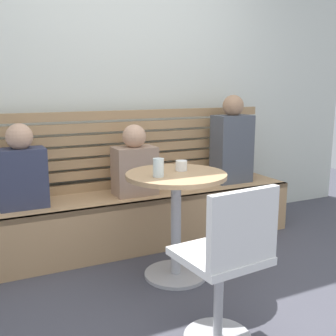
% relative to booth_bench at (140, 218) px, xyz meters
% --- Properties ---
extents(ground, '(8.00, 8.00, 0.00)m').
position_rel_booth_bench_xyz_m(ground, '(0.00, -1.20, -0.22)').
color(ground, '#42424C').
extents(back_wall, '(5.20, 0.10, 2.90)m').
position_rel_booth_bench_xyz_m(back_wall, '(0.00, 0.44, 1.23)').
color(back_wall, silver).
rests_on(back_wall, ground).
extents(booth_bench, '(2.70, 0.52, 0.44)m').
position_rel_booth_bench_xyz_m(booth_bench, '(0.00, 0.00, 0.00)').
color(booth_bench, tan).
rests_on(booth_bench, ground).
extents(booth_backrest, '(2.65, 0.04, 0.67)m').
position_rel_booth_bench_xyz_m(booth_backrest, '(0.00, 0.24, 0.56)').
color(booth_backrest, '#A68157').
rests_on(booth_backrest, booth_bench).
extents(cafe_table, '(0.68, 0.68, 0.74)m').
position_rel_booth_bench_xyz_m(cafe_table, '(-0.01, -0.67, 0.30)').
color(cafe_table, '#ADADB2').
rests_on(cafe_table, ground).
extents(white_chair, '(0.43, 0.43, 0.85)m').
position_rel_booth_bench_xyz_m(white_chair, '(-0.14, -1.49, 0.24)').
color(white_chair, '#ADADB2').
rests_on(white_chair, ground).
extents(person_adult, '(0.34, 0.22, 0.79)m').
position_rel_booth_bench_xyz_m(person_adult, '(0.91, 0.02, 0.58)').
color(person_adult, '#4C515B').
rests_on(person_adult, booth_bench).
extents(person_child_left, '(0.34, 0.22, 0.57)m').
position_rel_booth_bench_xyz_m(person_child_left, '(-0.05, -0.01, 0.47)').
color(person_child_left, '#9E7F6B').
rests_on(person_child_left, booth_bench).
extents(person_child_middle, '(0.34, 0.22, 0.61)m').
position_rel_booth_bench_xyz_m(person_child_middle, '(-0.91, 0.01, 0.49)').
color(person_child_middle, '#333851').
rests_on(person_child_middle, booth_bench).
extents(cup_glass_tall, '(0.07, 0.07, 0.12)m').
position_rel_booth_bench_xyz_m(cup_glass_tall, '(-0.16, -0.72, 0.58)').
color(cup_glass_tall, silver).
rests_on(cup_glass_tall, cafe_table).
extents(cup_ceramic_white, '(0.08, 0.08, 0.07)m').
position_rel_booth_bench_xyz_m(cup_ceramic_white, '(0.06, -0.61, 0.55)').
color(cup_ceramic_white, white).
rests_on(cup_ceramic_white, cafe_table).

